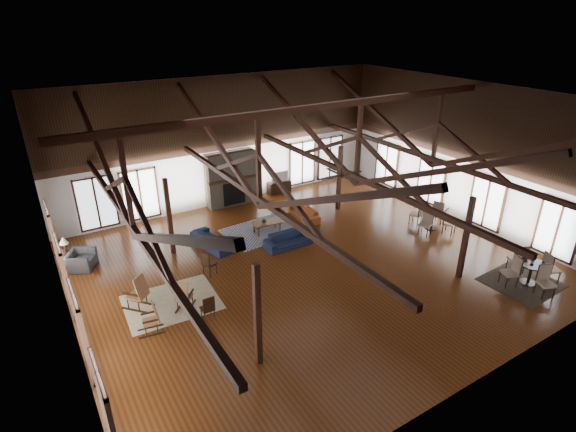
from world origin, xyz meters
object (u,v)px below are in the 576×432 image
sofa_navy_front (288,240)px  cafe_table_near (531,270)px  coffee_table (267,223)px  cafe_table_far (433,217)px  tv_console (279,187)px  sofa_orange (304,213)px  sofa_navy_left (212,240)px  armchair (81,260)px

sofa_navy_front → cafe_table_near: size_ratio=0.92×
coffee_table → cafe_table_near: bearing=-50.5°
cafe_table_far → coffee_table: bearing=151.1°
cafe_table_far → tv_console: bearing=116.2°
sofa_navy_front → sofa_orange: bearing=43.7°
sofa_navy_left → sofa_orange: (4.53, 0.29, -0.03)m
tv_console → cafe_table_far: bearing=-63.8°
sofa_navy_left → tv_console: size_ratio=1.68×
armchair → tv_console: armchair is taller
sofa_navy_left → tv_console: 6.32m
sofa_orange → armchair: size_ratio=1.85×
sofa_navy_front → cafe_table_far: bearing=-16.9°
sofa_navy_front → sofa_orange: sofa_navy_front is taller
cafe_table_near → cafe_table_far: 4.75m
sofa_navy_left → cafe_table_near: size_ratio=0.98×
sofa_navy_front → sofa_navy_left: (-2.58, 1.54, 0.02)m
sofa_navy_front → coffee_table: size_ratio=1.53×
armchair → coffee_table: bearing=-68.3°
sofa_orange → sofa_navy_front: bearing=-41.5°
coffee_table → armchair: armchair is taller
cafe_table_far → sofa_navy_front: bearing=162.7°
sofa_orange → coffee_table: size_ratio=1.46×
cafe_table_far → tv_console: (-3.46, 7.03, -0.21)m
armchair → tv_console: 10.24m
cafe_table_far → tv_console: cafe_table_far is taller
coffee_table → cafe_table_near: (5.75, -8.15, 0.13)m
sofa_navy_front → cafe_table_near: cafe_table_near is taller
sofa_navy_front → cafe_table_near: 8.70m
sofa_navy_left → sofa_navy_front: bearing=-132.3°
armchair → cafe_table_near: size_ratio=0.47×
sofa_navy_front → sofa_navy_left: 3.01m
cafe_table_near → tv_console: bearing=104.4°
tv_console → sofa_navy_front: bearing=-117.0°
sofa_orange → coffee_table: sofa_orange is taller
sofa_navy_left → cafe_table_near: bearing=-146.2°
sofa_orange → cafe_table_far: bearing=53.2°
sofa_navy_left → sofa_orange: sofa_navy_left is taller
sofa_navy_front → coffee_table: 1.53m
sofa_navy_front → sofa_navy_left: sofa_navy_left is taller
coffee_table → tv_console: bearing=57.3°
armchair → sofa_orange: bearing=-64.7°
sofa_navy_front → armchair: 7.71m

